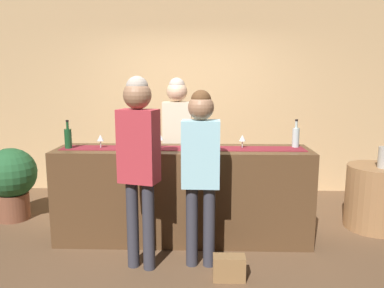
{
  "coord_description": "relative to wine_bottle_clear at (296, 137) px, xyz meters",
  "views": [
    {
      "loc": [
        0.22,
        -3.93,
        1.75
      ],
      "look_at": [
        0.1,
        0.0,
        1.05
      ],
      "focal_mm": 35.54,
      "sensor_mm": 36.0,
      "label": 1
    }
  ],
  "objects": [
    {
      "name": "ground_plane",
      "position": [
        -1.2,
        -0.1,
        -1.12
      ],
      "size": [
        10.0,
        10.0,
        0.0
      ],
      "primitive_type": "plane",
      "color": "brown"
    },
    {
      "name": "wine_glass_far_end",
      "position": [
        -1.44,
        -0.03,
        -0.01
      ],
      "size": [
        0.07,
        0.07,
        0.14
      ],
      "color": "silver",
      "rests_on": "bar_counter"
    },
    {
      "name": "handbag",
      "position": [
        -0.75,
        -0.95,
        -1.01
      ],
      "size": [
        0.28,
        0.14,
        0.22
      ],
      "primitive_type": "cube",
      "color": "olive",
      "rests_on": "ground"
    },
    {
      "name": "bartender",
      "position": [
        -1.3,
        0.48,
        -0.03
      ],
      "size": [
        0.34,
        0.24,
        1.74
      ],
      "rotation": [
        0.0,
        0.0,
        3.15
      ],
      "color": "#26262B",
      "rests_on": "ground"
    },
    {
      "name": "customer_sipping",
      "position": [
        -1.01,
        -0.69,
        -0.11
      ],
      "size": [
        0.34,
        0.23,
        1.64
      ],
      "rotation": [
        0.0,
        0.0,
        -0.02
      ],
      "color": "#33333D",
      "rests_on": "ground"
    },
    {
      "name": "vase_on_side_table",
      "position": [
        1.04,
        0.21,
        -0.26
      ],
      "size": [
        0.13,
        0.13,
        0.24
      ],
      "primitive_type": "cylinder",
      "color": "#A8A399",
      "rests_on": "round_side_table"
    },
    {
      "name": "wine_bottle_clear",
      "position": [
        0.0,
        0.0,
        0.0
      ],
      "size": [
        0.07,
        0.07,
        0.3
      ],
      "color": "#B2C6C1",
      "rests_on": "bar_counter"
    },
    {
      "name": "round_side_table",
      "position": [
        1.03,
        0.28,
        -0.75
      ],
      "size": [
        0.68,
        0.68,
        0.74
      ],
      "primitive_type": "cylinder",
      "color": "#996B42",
      "rests_on": "ground"
    },
    {
      "name": "potted_plant_tall",
      "position": [
        -3.34,
        0.42,
        -0.6
      ],
      "size": [
        0.61,
        0.61,
        0.9
      ],
      "color": "brown",
      "rests_on": "ground"
    },
    {
      "name": "bar_counter",
      "position": [
        -1.2,
        -0.1,
        -0.62
      ],
      "size": [
        2.69,
        0.6,
        1.0
      ],
      "primitive_type": "cube",
      "color": "#543821",
      "rests_on": "ground"
    },
    {
      "name": "customer_browsing",
      "position": [
        -1.55,
        -0.75,
        -0.02
      ],
      "size": [
        0.38,
        0.29,
        1.76
      ],
      "rotation": [
        0.0,
        0.0,
        -0.28
      ],
      "color": "#33333D",
      "rests_on": "ground"
    },
    {
      "name": "counter_runner_cloth",
      "position": [
        -1.2,
        -0.1,
        -0.11
      ],
      "size": [
        2.55,
        0.28,
        0.01
      ],
      "primitive_type": "cube",
      "color": "maroon",
      "rests_on": "bar_counter"
    },
    {
      "name": "wine_glass_near_customer",
      "position": [
        -2.07,
        -0.1,
        -0.01
      ],
      "size": [
        0.07,
        0.07,
        0.14
      ],
      "color": "silver",
      "rests_on": "bar_counter"
    },
    {
      "name": "wine_glass_mid_counter",
      "position": [
        -0.57,
        -0.06,
        -0.01
      ],
      "size": [
        0.07,
        0.07,
        0.14
      ],
      "color": "silver",
      "rests_on": "bar_counter"
    },
    {
      "name": "wine_bottle_green",
      "position": [
        -2.4,
        -0.15,
        0.0
      ],
      "size": [
        0.07,
        0.07,
        0.3
      ],
      "color": "#194723",
      "rests_on": "bar_counter"
    },
    {
      "name": "back_wall",
      "position": [
        -1.2,
        1.8,
        0.33
      ],
      "size": [
        6.0,
        0.12,
        2.9
      ],
      "primitive_type": "cube",
      "color": "tan",
      "rests_on": "ground"
    }
  ]
}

